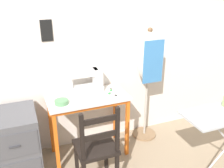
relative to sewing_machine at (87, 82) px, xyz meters
The scene contains 11 objects.
ground_plane 0.98m from the sewing_machine, 95.62° to the right, with size 14.00×14.00×0.00m, color gray.
wall_back 0.41m from the sewing_machine, 101.19° to the left, with size 10.00×0.06×2.55m.
sewing_table 0.29m from the sewing_machine, 104.68° to the right, with size 0.92×0.46×0.78m.
sewing_machine is the anchor object (origin of this frame).
fabric_bowl 0.41m from the sewing_machine, 150.70° to the right, with size 0.15×0.15×0.05m.
scissors 0.39m from the sewing_machine, 35.29° to the right, with size 0.13×0.05×0.01m.
thread_spool_near_machine 0.29m from the sewing_machine, 35.81° to the right, with size 0.03×0.03×0.04m.
thread_spool_mid_table 0.30m from the sewing_machine, 15.70° to the right, with size 0.04×0.04×0.03m.
wooden_chair 0.80m from the sewing_machine, 99.31° to the right, with size 0.40×0.38×0.95m.
filing_cabinet 1.03m from the sewing_machine, 169.12° to the right, with size 0.48×0.56×0.74m.
dress_form 0.80m from the sewing_machine, ahead, with size 0.32×0.32×1.49m.
Camera 1 is at (-0.67, -2.25, 2.01)m, focal length 40.00 mm.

